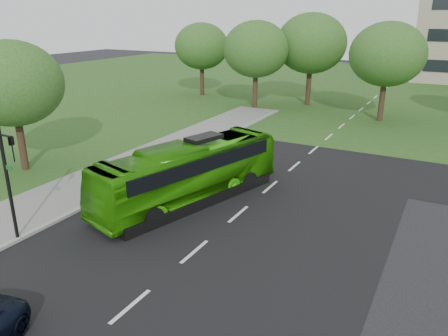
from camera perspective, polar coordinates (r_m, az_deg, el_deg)
name	(u,v)px	position (r m, az deg, el deg)	size (l,w,h in m)	color
ground	(218,232)	(19.62, -0.76, -8.31)	(160.00, 160.00, 0.00)	black
street_surfaces	(339,124)	(39.99, 14.83, 5.63)	(120.00, 120.00, 0.15)	black
tree_park_a	(256,49)	(44.76, 4.21, 15.20)	(6.51, 6.51, 8.65)	black
tree_park_b	(311,43)	(47.09, 11.33, 15.66)	(7.15, 7.15, 9.37)	black
tree_park_c	(387,54)	(41.40, 20.57, 13.72)	(6.51, 6.51, 8.64)	black
tree_park_f	(202,46)	(52.46, -2.95, 15.60)	(6.21, 6.21, 8.29)	black
tree_side_near	(12,84)	(28.77, -25.94, 9.88)	(5.88, 5.88, 7.82)	black
bus	(189,173)	(22.30, -4.61, -0.60)	(2.55, 10.88, 3.03)	#2B8D0A
traffic_light	(9,174)	(19.65, -26.27, -0.70)	(0.83, 0.24, 5.18)	black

